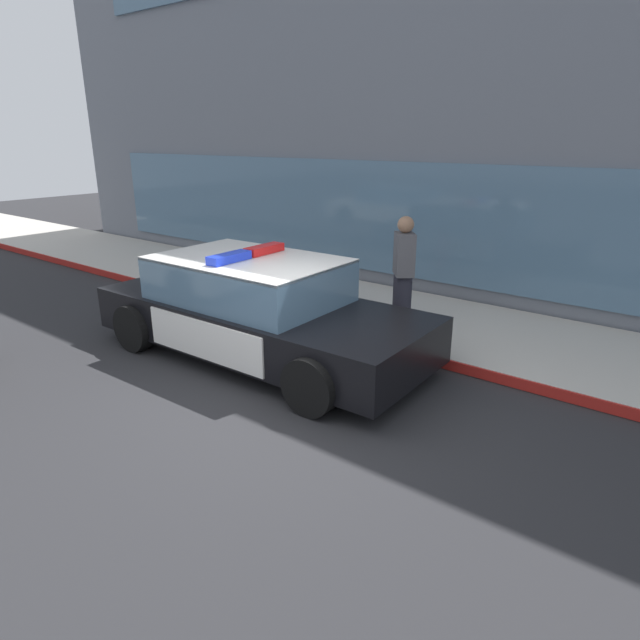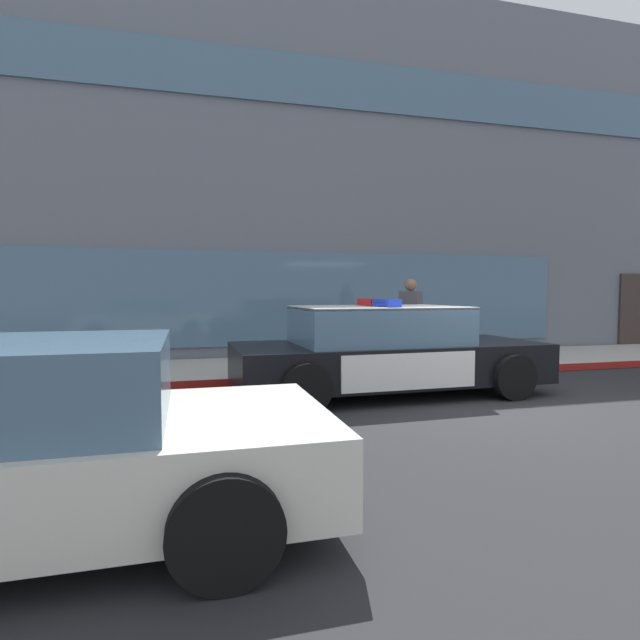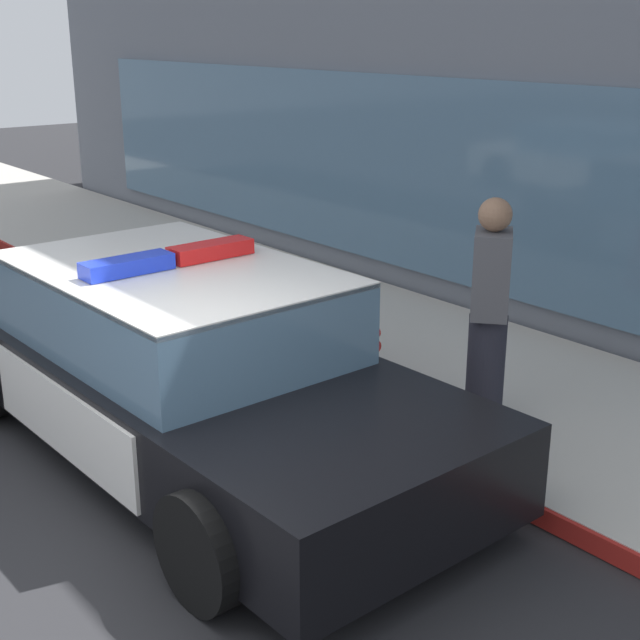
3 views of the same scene
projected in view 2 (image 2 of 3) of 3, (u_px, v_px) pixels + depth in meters
The scene contains 7 objects.
ground at pixel (498, 402), 7.29m from camera, with size 48.00×48.00×0.00m, color #262628.
sidewalk at pixel (400, 364), 10.64m from camera, with size 48.00×2.68×0.15m, color #B2ADA3.
curb_red_paint at pixel (430, 374), 9.33m from camera, with size 28.80×0.04×0.14m, color maroon.
storefront_building at pixel (334, 207), 16.49m from camera, with size 24.10×9.74×8.78m.
police_cruiser at pixel (385, 351), 7.84m from camera, with size 4.86×2.18×1.49m.
fire_hydrant at pixel (350, 350), 9.49m from camera, with size 0.34×0.39×0.73m.
pedestrian_on_sidewalk at pixel (410, 322), 9.88m from camera, with size 0.45×0.47×1.71m.
Camera 2 is at (-4.38, -6.29, 1.61)m, focal length 28.09 mm.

